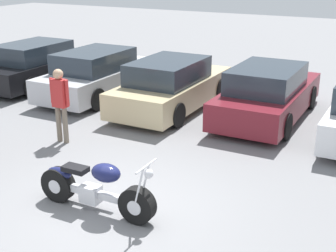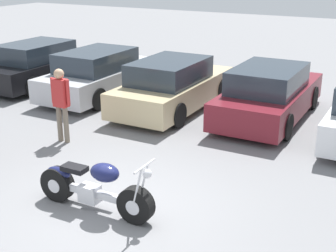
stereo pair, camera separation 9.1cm
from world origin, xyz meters
TOP-DOWN VIEW (x-y plane):
  - ground_plane at (0.00, 0.00)m, footprint 60.00×60.00m
  - motorcycle at (-0.27, -0.22)m, footprint 2.23×0.62m
  - parked_car_black at (-7.06, 5.85)m, footprint 1.88×4.51m
  - parked_car_silver at (-4.43, 5.67)m, footprint 1.88×4.51m
  - parked_car_champagne at (-1.79, 5.47)m, footprint 1.88×4.51m
  - parked_car_maroon at (0.84, 5.91)m, footprint 1.88×4.51m
  - person_standing at (-2.84, 2.01)m, footprint 0.52×0.23m

SIDE VIEW (x-z plane):
  - ground_plane at x=0.00m, z-range 0.00..0.00m
  - motorcycle at x=-0.27m, z-range -0.10..0.95m
  - parked_car_black at x=-7.06m, z-range -0.05..1.39m
  - parked_car_silver at x=-4.43m, z-range -0.05..1.39m
  - parked_car_champagne at x=-1.79m, z-range -0.05..1.39m
  - parked_car_maroon at x=0.84m, z-range -0.05..1.39m
  - person_standing at x=-2.84m, z-range 0.17..1.90m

